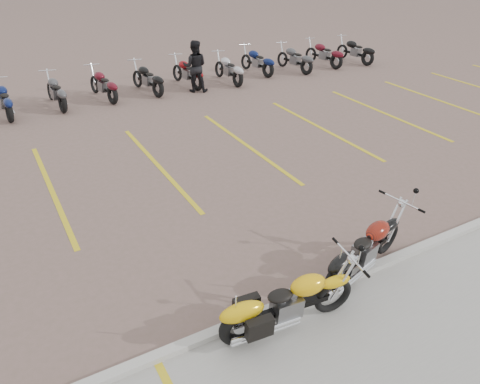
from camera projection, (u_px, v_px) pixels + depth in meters
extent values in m
plane|color=#725651|center=(230.00, 244.00, 9.30)|extent=(100.00, 100.00, 0.00)
cube|color=#ADAAA3|center=(287.00, 303.00, 7.75)|extent=(60.00, 0.18, 0.12)
torus|color=black|center=(332.00, 296.00, 7.51)|extent=(0.68, 0.17, 0.67)
torus|color=black|center=(240.00, 326.00, 6.94)|extent=(0.73, 0.24, 0.72)
cube|color=black|center=(288.00, 307.00, 7.19)|extent=(1.35, 0.24, 0.10)
cube|color=slate|center=(285.00, 305.00, 7.14)|extent=(0.46, 0.35, 0.35)
ellipsoid|color=#E4A90C|center=(306.00, 284.00, 7.11)|extent=(0.63, 0.38, 0.31)
ellipsoid|color=black|center=(278.00, 294.00, 6.96)|extent=(0.43, 0.30, 0.12)
torus|color=black|center=(385.00, 239.00, 8.89)|extent=(0.67, 0.29, 0.67)
torus|color=black|center=(337.00, 277.00, 7.91)|extent=(0.73, 0.36, 0.71)
cube|color=black|center=(363.00, 254.00, 8.37)|extent=(1.32, 0.48, 0.10)
cube|color=slate|center=(362.00, 252.00, 8.31)|extent=(0.50, 0.41, 0.35)
ellipsoid|color=black|center=(375.00, 230.00, 8.37)|extent=(0.66, 0.48, 0.31)
ellipsoid|color=black|center=(360.00, 243.00, 8.09)|extent=(0.46, 0.37, 0.12)
imported|color=black|center=(195.00, 66.00, 17.46)|extent=(1.16, 1.08, 1.90)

